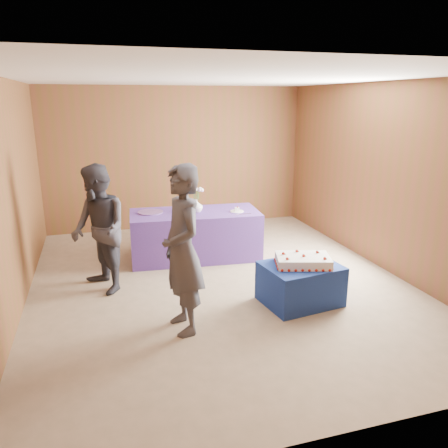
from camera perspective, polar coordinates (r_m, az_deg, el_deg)
name	(u,v)px	position (r m, az deg, el deg)	size (l,w,h in m)	color
ground	(220,283)	(6.10, -0.58, -7.66)	(6.00, 6.00, 0.00)	gray
room_shell	(219,152)	(5.63, -0.63, 9.41)	(5.04, 6.04, 2.72)	brown
cake_table	(300,284)	(5.53, 9.94, -7.68)	(0.90, 0.70, 0.50)	navy
serving_table	(195,235)	(6.95, -3.78, -1.42)	(2.00, 0.90, 0.75)	#533593
sheet_cake	(303,261)	(5.41, 10.28, -4.72)	(0.77, 0.62, 0.16)	silver
vase	(196,206)	(6.81, -3.62, 2.39)	(0.19, 0.19, 0.20)	silver
flower_spray	(196,190)	(6.76, -3.66, 4.48)	(0.24, 0.23, 0.18)	#315F26
platter	(150,212)	(6.87, -9.59, 1.53)	(0.39, 0.39, 0.02)	#68458B
plate	(237,211)	(6.85, 1.71, 1.67)	(0.21, 0.21, 0.01)	white
cake_slice	(237,209)	(6.84, 1.72, 1.96)	(0.07, 0.07, 0.08)	silver
knife	(243,214)	(6.70, 2.54, 1.30)	(0.26, 0.02, 0.00)	#B4B4B9
guest_left	(182,250)	(4.62, -5.45, -3.46)	(0.67, 0.44, 1.83)	#393944
guest_right	(99,230)	(5.81, -16.00, -0.73)	(0.82, 0.64, 1.68)	#31303A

